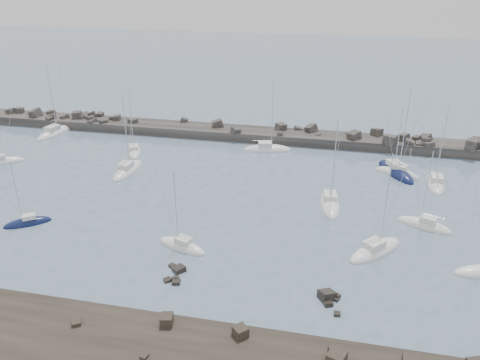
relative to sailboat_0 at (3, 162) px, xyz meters
name	(u,v)px	position (x,y,z in m)	size (l,w,h in m)	color
ground	(229,237)	(45.26, -15.82, -0.14)	(400.00, 400.00, 0.00)	slate
rock_cluster_near	(177,275)	(41.37, -25.01, -0.16)	(2.54, 3.87, 1.35)	black
rock_cluster_far	(328,299)	(58.45, -25.91, 0.00)	(2.59, 3.96, 1.79)	black
breakwater	(237,136)	(38.07, 22.17, 0.20)	(115.00, 7.15, 5.07)	#2E2B29
sailboat_0	(3,162)	(0.00, 0.00, 0.00)	(7.25, 5.91, 11.58)	white
sailboat_1	(134,152)	(20.84, 9.85, -0.01)	(5.33, 8.07, 12.30)	white
sailboat_2	(28,223)	(17.71, -18.36, -0.01)	(6.14, 5.13, 9.94)	#0F1741
sailboat_3	(128,171)	(23.53, 1.07, 0.01)	(3.33, 9.24, 14.45)	white
sailboat_4	(267,150)	(45.23, 16.17, 0.00)	(9.51, 4.62, 14.37)	white
sailboat_5	(182,246)	(40.16, -19.52, 0.00)	(7.23, 4.28, 11.08)	white
sailboat_6	(330,204)	(57.77, -4.14, 0.01)	(3.83, 9.24, 14.22)	white
sailboat_7	(375,251)	(63.74, -15.43, 0.00)	(7.88, 8.32, 13.84)	white
sailboat_8	(395,172)	(68.22, 10.10, 0.02)	(7.15, 10.26, 15.72)	#0F1741
sailboat_9	(425,226)	(70.52, -7.75, 0.00)	(7.62, 4.89, 11.73)	white
sailboat_10	(435,184)	(74.11, 6.72, 0.01)	(3.27, 9.01, 14.05)	white
sailboat_13	(55,133)	(0.30, 16.15, 0.02)	(4.72, 10.25, 15.65)	white
sailboat_14	(397,174)	(68.46, 9.52, 0.02)	(7.80, 5.06, 12.12)	white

